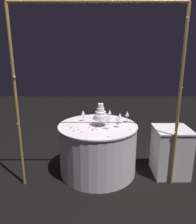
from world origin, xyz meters
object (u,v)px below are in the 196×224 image
wine_glass_0 (120,116)px  wine_glass_1 (109,120)px  side_table (171,151)px  wine_glass_5 (118,119)px  wine_glass_3 (83,113)px  decorative_arch (98,74)px  wine_glass_2 (110,112)px  wine_glass_4 (127,114)px  main_table (98,148)px  tiered_cake (101,115)px

wine_glass_0 → wine_glass_1: 0.29m
side_table → wine_glass_0: wine_glass_0 is taller
wine_glass_5 → wine_glass_1: bearing=27.7°
wine_glass_3 → decorative_arch: bearing=112.9°
wine_glass_2 → side_table: bearing=157.1°
wine_glass_2 → wine_glass_4: size_ratio=0.91×
side_table → decorative_arch: bearing=13.9°
wine_glass_0 → wine_glass_4: (-0.12, -0.08, 0.00)m
decorative_arch → wine_glass_3: size_ratio=13.49×
wine_glass_2 → wine_glass_5: 0.40m
main_table → wine_glass_3: 0.57m
wine_glass_4 → decorative_arch: bearing=47.1°
wine_glass_0 → wine_glass_3: 0.56m
wine_glass_2 → wine_glass_3: wine_glass_3 is taller
tiered_cake → wine_glass_2: tiered_cake is taller
wine_glass_2 → wine_glass_3: 0.42m
wine_glass_0 → main_table: bearing=9.5°
tiered_cake → wine_glass_5: size_ratio=2.03×
decorative_arch → tiered_cake: 0.66m
decorative_arch → wine_glass_3: decorative_arch is taller
wine_glass_0 → wine_glass_3: wine_glass_3 is taller
wine_glass_4 → wine_glass_1: bearing=46.2°
side_table → wine_glass_1: bearing=6.2°
main_table → wine_glass_0: bearing=-170.5°
side_table → wine_glass_5: bearing=1.9°
wine_glass_3 → wine_glass_4: size_ratio=1.01×
wine_glass_2 → wine_glass_3: bearing=13.6°
wine_glass_3 → wine_glass_5: wine_glass_3 is taller
decorative_arch → wine_glass_0: decorative_arch is taller
side_table → wine_glass_3: bearing=-11.8°
tiered_cake → wine_glass_5: 0.26m
wine_glass_5 → wine_glass_0: bearing=-104.4°
main_table → wine_glass_4: (-0.44, -0.14, 0.49)m
tiered_cake → wine_glass_1: tiered_cake is taller
tiered_cake → wine_glass_1: (-0.10, 0.15, -0.04)m
wine_glass_5 → side_table: bearing=-178.1°
side_table → wine_glass_0: size_ratio=4.27×
side_table → wine_glass_1: size_ratio=4.14×
wine_glass_1 → wine_glass_4: size_ratio=1.01×
wine_glass_3 → side_table: bearing=168.2°
decorative_arch → wine_glass_3: 0.84m
wine_glass_1 → wine_glass_4: wine_glass_1 is taller
main_table → wine_glass_3: wine_glass_3 is taller
side_table → wine_glass_1: (0.91, 0.10, 0.51)m
wine_glass_0 → wine_glass_4: bearing=-144.7°
tiered_cake → wine_glass_4: 0.43m
decorative_arch → wine_glass_1: 0.66m
decorative_arch → wine_glass_2: bearing=-106.4°
decorative_arch → wine_glass_5: size_ratio=14.50×
tiered_cake → wine_glass_4: bearing=-158.3°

